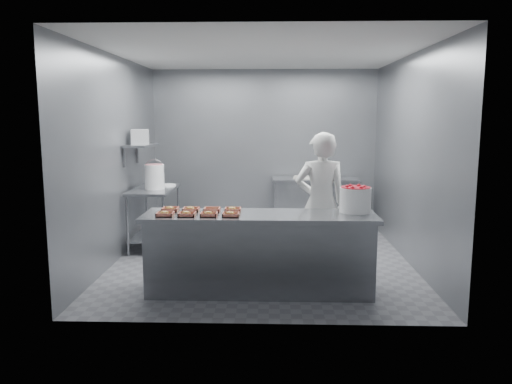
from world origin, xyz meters
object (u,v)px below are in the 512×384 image
back_counter (315,203)px  strawberry_tub (355,199)px  tray_7 (233,209)px  glaze_bucket (154,176)px  tray_2 (209,214)px  tray_4 (170,209)px  prep_table (154,208)px  service_counter (260,253)px  tray_5 (191,209)px  tray_6 (212,210)px  tray_0 (165,214)px  tray_1 (187,214)px  worker (321,203)px  tray_3 (231,214)px  appliance (140,137)px

back_counter → strawberry_tub: bearing=-86.7°
tray_7 → glaze_bucket: size_ratio=0.42×
tray_2 → tray_4: same height
prep_table → tray_7: (1.34, -1.81, 0.33)m
service_counter → prep_table: size_ratio=2.17×
back_counter → tray_4: (-1.93, -3.11, 0.47)m
tray_4 → service_counter: bearing=-7.6°
glaze_bucket → prep_table: bearing=114.6°
tray_5 → service_counter: bearing=-9.9°
service_counter → tray_6: bearing=165.9°
prep_table → glaze_bucket: (0.04, -0.08, 0.50)m
tray_0 → glaze_bucket: glaze_bucket is taller
prep_table → tray_4: tray_4 is taller
tray_6 → tray_1: bearing=-131.4°
worker → tray_3: bearing=36.5°
back_counter → tray_5: bearing=-118.5°
tray_2 → tray_5: bearing=131.0°
prep_table → tray_6: size_ratio=6.40×
service_counter → tray_3: bearing=-156.1°
service_counter → tray_6: size_ratio=13.88×
tray_3 → tray_6: size_ratio=1.00×
tray_4 → worker: bearing=19.9°
service_counter → tray_4: (-1.03, 0.14, 0.47)m
tray_1 → tray_5: (0.00, 0.28, 0.00)m
service_counter → worker: (0.75, 0.78, 0.44)m
tray_0 → strawberry_tub: bearing=7.5°
appliance → tray_0: bearing=-81.1°
tray_6 → tray_7: bearing=-0.0°
prep_table → tray_5: tray_5 is taller
service_counter → prep_table: bearing=130.2°
tray_3 → tray_4: bearing=159.0°
tray_5 → tray_3: bearing=-29.9°
appliance → tray_6: bearing=-66.5°
tray_4 → tray_6: 0.48m
glaze_bucket → appliance: appliance is taller
tray_2 → tray_1: bearing=180.0°
tray_3 → tray_4: 0.77m
back_counter → tray_6: bearing=-115.0°
prep_table → tray_3: (1.34, -2.09, 0.33)m
tray_2 → tray_4: bearing=150.1°
tray_4 → worker: worker is taller
tray_5 → strawberry_tub: 1.88m
tray_0 → tray_4: (0.00, 0.28, 0.00)m
back_counter → appliance: size_ratio=5.19×
service_counter → tray_2: tray_2 is taller
tray_3 → strawberry_tub: size_ratio=0.53×
tray_5 → appliance: 2.18m
appliance → tray_7: bearing=-61.8°
worker → service_counter: bearing=41.8°
service_counter → back_counter: same height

